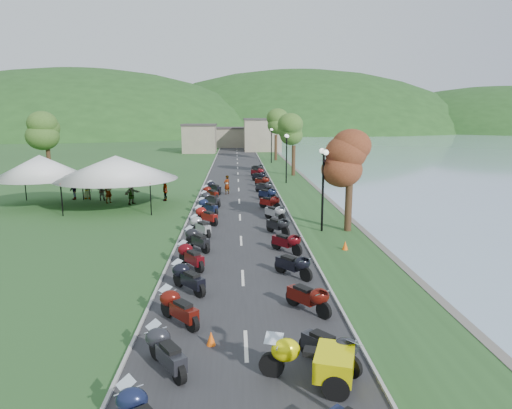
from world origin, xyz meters
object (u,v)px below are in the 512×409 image
object	(u,v)px
pedestrian_a	(109,203)
vendor_tent_main	(117,181)
yellow_trike	(308,362)
pedestrian_b	(102,200)
pedestrian_c	(74,199)

from	to	relation	value
pedestrian_a	vendor_tent_main	bearing A→B (deg)	-110.21
yellow_trike	pedestrian_b	bearing A→B (deg)	-46.52
yellow_trike	pedestrian_c	xyz separation A→B (m)	(-15.59, 27.54, -0.60)
pedestrian_b	pedestrian_c	xyz separation A→B (m)	(-2.53, 0.52, 0.00)
yellow_trike	pedestrian_c	size ratio (longest dim) A/B	1.35
pedestrian_b	pedestrian_c	distance (m)	2.58
vendor_tent_main	pedestrian_b	world-z (taller)	vendor_tent_main
yellow_trike	pedestrian_c	bearing A→B (deg)	-42.81
yellow_trike	pedestrian_b	size ratio (longest dim) A/B	1.53
pedestrian_c	pedestrian_b	bearing A→B (deg)	42.80
vendor_tent_main	pedestrian_c	bearing A→B (deg)	143.44
vendor_tent_main	pedestrian_b	size ratio (longest dim) A/B	3.63
yellow_trike	vendor_tent_main	size ratio (longest dim) A/B	0.42
vendor_tent_main	pedestrian_a	distance (m)	2.86
vendor_tent_main	yellow_trike	bearing A→B (deg)	-65.46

